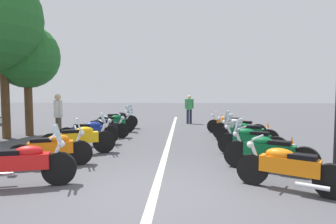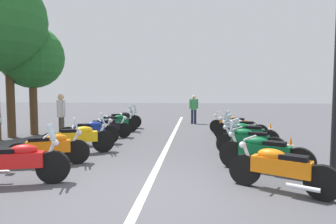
# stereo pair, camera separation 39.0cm
# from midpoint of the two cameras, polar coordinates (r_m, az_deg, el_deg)

# --- Properties ---
(ground_plane) EXTENTS (80.00, 80.00, 0.00)m
(ground_plane) POSITION_cam_midpoint_polar(r_m,az_deg,el_deg) (5.63, -2.56, -15.50)
(ground_plane) COLOR #4C4C51
(lane_centre_stripe) EXTENTS (20.58, 0.16, 0.01)m
(lane_centre_stripe) POSITION_cam_midpoint_polar(r_m,az_deg,el_deg) (10.74, 1.29, -5.98)
(lane_centre_stripe) COLOR beige
(lane_centre_stripe) RESTS_ON ground_plane
(motorcycle_left_row_0) EXTENTS (0.83, 2.09, 1.22)m
(motorcycle_left_row_0) POSITION_cam_midpoint_polar(r_m,az_deg,el_deg) (6.54, -26.08, -8.78)
(motorcycle_left_row_0) COLOR black
(motorcycle_left_row_0) RESTS_ON ground_plane
(motorcycle_left_row_1) EXTENTS (0.96, 1.91, 1.20)m
(motorcycle_left_row_1) POSITION_cam_midpoint_polar(r_m,az_deg,el_deg) (7.91, -20.79, -6.54)
(motorcycle_left_row_1) COLOR black
(motorcycle_left_row_1) RESTS_ON ground_plane
(motorcycle_left_row_2) EXTENTS (1.07, 2.04, 1.23)m
(motorcycle_left_row_2) POSITION_cam_midpoint_polar(r_m,az_deg,el_deg) (9.10, -15.92, -4.94)
(motorcycle_left_row_2) COLOR black
(motorcycle_left_row_2) RESTS_ON ground_plane
(motorcycle_left_row_3) EXTENTS (1.09, 1.91, 1.02)m
(motorcycle_left_row_3) POSITION_cam_midpoint_polar(r_m,az_deg,el_deg) (10.41, -14.06, -3.83)
(motorcycle_left_row_3) COLOR black
(motorcycle_left_row_3) RESTS_ON ground_plane
(motorcycle_left_row_4) EXTENTS (0.96, 2.01, 0.98)m
(motorcycle_left_row_4) POSITION_cam_midpoint_polar(r_m,az_deg,el_deg) (11.81, -11.24, -2.95)
(motorcycle_left_row_4) COLOR black
(motorcycle_left_row_4) RESTS_ON ground_plane
(motorcycle_left_row_5) EXTENTS (1.11, 1.88, 1.20)m
(motorcycle_left_row_5) POSITION_cam_midpoint_polar(r_m,az_deg,el_deg) (13.36, -9.19, -2.04)
(motorcycle_left_row_5) COLOR black
(motorcycle_left_row_5) RESTS_ON ground_plane
(motorcycle_left_row_6) EXTENTS (1.12, 1.89, 1.22)m
(motorcycle_left_row_6) POSITION_cam_midpoint_polar(r_m,az_deg,el_deg) (14.62, -8.29, -1.45)
(motorcycle_left_row_6) COLOR black
(motorcycle_left_row_6) RESTS_ON ground_plane
(motorcycle_right_row_0) EXTENTS (1.17, 1.81, 0.99)m
(motorcycle_right_row_0) POSITION_cam_midpoint_polar(r_m,az_deg,el_deg) (5.97, 22.85, -10.15)
(motorcycle_right_row_0) COLOR black
(motorcycle_right_row_0) RESTS_ON ground_plane
(motorcycle_right_row_1) EXTENTS (1.18, 1.98, 1.23)m
(motorcycle_right_row_1) POSITION_cam_midpoint_polar(r_m,az_deg,el_deg) (7.17, 19.62, -7.47)
(motorcycle_right_row_1) COLOR black
(motorcycle_right_row_1) RESTS_ON ground_plane
(motorcycle_right_row_2) EXTENTS (1.04, 1.86, 1.21)m
(motorcycle_right_row_2) POSITION_cam_midpoint_polar(r_m,az_deg,el_deg) (8.71, 16.79, -5.46)
(motorcycle_right_row_2) COLOR black
(motorcycle_right_row_2) RESTS_ON ground_plane
(motorcycle_right_row_3) EXTENTS (1.00, 1.97, 1.21)m
(motorcycle_right_row_3) POSITION_cam_midpoint_polar(r_m,az_deg,el_deg) (10.06, 16.07, -4.14)
(motorcycle_right_row_3) COLOR black
(motorcycle_right_row_3) RESTS_ON ground_plane
(motorcycle_right_row_4) EXTENTS (0.93, 2.00, 1.00)m
(motorcycle_right_row_4) POSITION_cam_midpoint_polar(r_m,az_deg,el_deg) (11.47, 14.88, -3.16)
(motorcycle_right_row_4) COLOR black
(motorcycle_right_row_4) RESTS_ON ground_plane
(motorcycle_right_row_5) EXTENTS (1.04, 2.00, 0.98)m
(motorcycle_right_row_5) POSITION_cam_midpoint_polar(r_m,az_deg,el_deg) (13.03, 13.37, -2.32)
(motorcycle_right_row_5) COLOR black
(motorcycle_right_row_5) RESTS_ON ground_plane
(traffic_cone_0) EXTENTS (0.36, 0.36, 0.61)m
(traffic_cone_0) POSITION_cam_midpoint_polar(r_m,az_deg,el_deg) (9.02, 24.02, -6.43)
(traffic_cone_0) COLOR orange
(traffic_cone_0) RESTS_ON ground_plane
(traffic_cone_1) EXTENTS (0.36, 0.36, 0.61)m
(traffic_cone_1) POSITION_cam_midpoint_polar(r_m,az_deg,el_deg) (12.61, 20.27, -3.40)
(traffic_cone_1) COLOR orange
(traffic_cone_1) RESTS_ON ground_plane
(bystander_0) EXTENTS (0.32, 0.51, 1.64)m
(bystander_0) POSITION_cam_midpoint_polar(r_m,az_deg,el_deg) (16.79, 5.72, 0.95)
(bystander_0) COLOR #1E2338
(bystander_0) RESTS_ON ground_plane
(bystander_1) EXTENTS (0.38, 0.42, 1.77)m
(bystander_1) POSITION_cam_midpoint_polar(r_m,az_deg,el_deg) (12.00, -19.32, -0.13)
(bystander_1) COLOR brown
(bystander_1) RESTS_ON ground_plane
(roadside_tree_1) EXTENTS (2.87, 2.87, 5.51)m
(roadside_tree_1) POSITION_cam_midpoint_polar(r_m,az_deg,el_deg) (13.47, -28.08, 12.83)
(roadside_tree_1) COLOR brown
(roadside_tree_1) RESTS_ON ground_plane
(roadside_tree_2) EXTENTS (2.67, 2.67, 4.67)m
(roadside_tree_2) POSITION_cam_midpoint_polar(r_m,az_deg,el_deg) (13.74, -24.35, 9.71)
(roadside_tree_2) COLOR brown
(roadside_tree_2) RESTS_ON ground_plane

